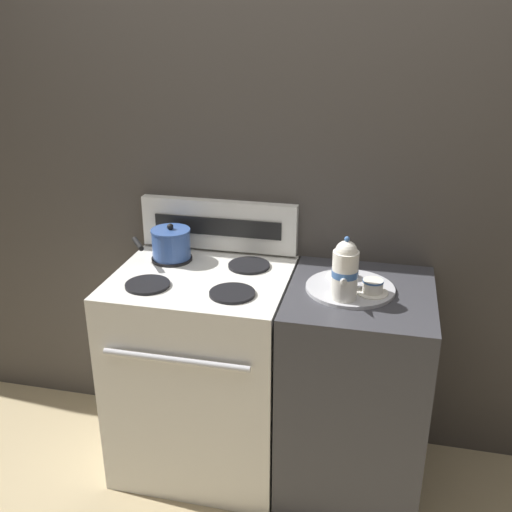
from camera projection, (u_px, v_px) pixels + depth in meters
ground_plane at (267, 464)px, 2.73m from camera, size 6.00×6.00×0.00m
wall_back at (285, 213)px, 2.61m from camera, size 6.00×0.05×2.20m
stove at (204, 371)px, 2.62m from camera, size 0.72×0.64×0.92m
control_panel at (219, 225)px, 2.65m from camera, size 0.70×0.05×0.22m
side_counter at (354, 390)px, 2.48m from camera, size 0.57×0.61×0.91m
saucepan at (171, 243)px, 2.57m from camera, size 0.25×0.23×0.15m
serving_tray at (350, 288)px, 2.32m from camera, size 0.34×0.34×0.01m
teapot at (345, 270)px, 2.18m from camera, size 0.10×0.16×0.24m
teacup_left at (342, 271)px, 2.39m from camera, size 0.12×0.12×0.06m
teacup_right at (373, 287)px, 2.26m from camera, size 0.12×0.12×0.06m
creamer_jug at (348, 278)px, 2.29m from camera, size 0.06×0.06×0.08m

